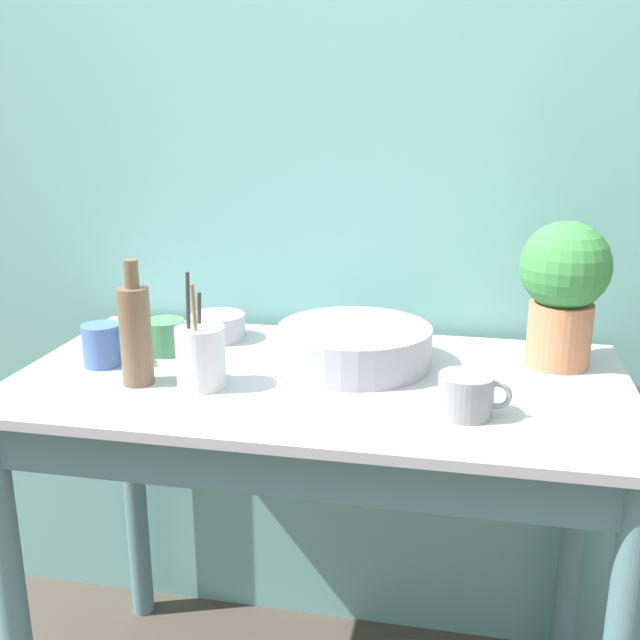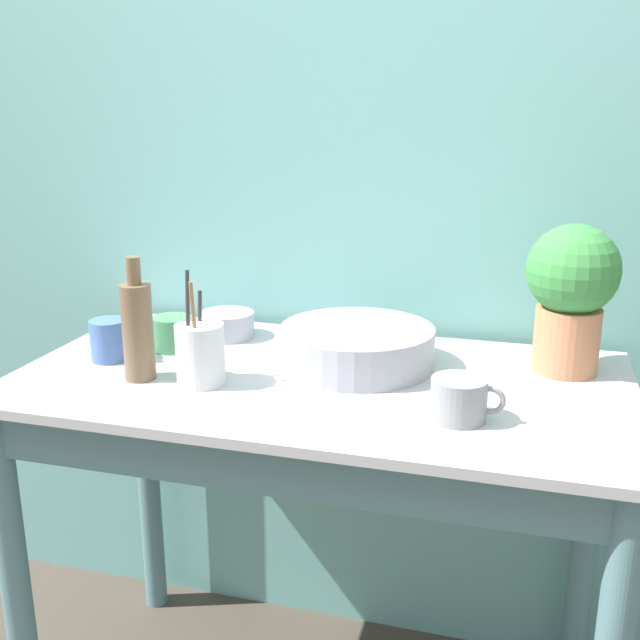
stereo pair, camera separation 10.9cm
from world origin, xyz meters
TOP-DOWN VIEW (x-y plane):
  - wall_back at (0.00, 0.72)m, footprint 6.00×0.05m
  - counter_table at (0.00, 0.31)m, footprint 1.25×0.66m
  - potted_plant at (0.49, 0.50)m, footprint 0.19×0.19m
  - bowl_wash_large at (0.06, 0.41)m, footprint 0.33×0.33m
  - bottle_tall at (-0.35, 0.22)m, footprint 0.06×0.06m
  - mug_green at (-0.37, 0.41)m, footprint 0.12×0.09m
  - mug_blue at (-0.47, 0.30)m, footprint 0.12×0.08m
  - mug_grey at (0.30, 0.19)m, footprint 0.13×0.10m
  - bowl_small_steel at (-0.29, 0.53)m, footprint 0.13×0.13m
  - utensil_cup at (-0.22, 0.23)m, footprint 0.10×0.10m

SIDE VIEW (x-z plane):
  - counter_table at x=0.00m, z-range 0.25..1.12m
  - bowl_small_steel at x=-0.29m, z-range 0.87..0.93m
  - mug_grey at x=0.30m, z-range 0.87..0.94m
  - mug_green at x=-0.37m, z-range 0.87..0.94m
  - bowl_wash_large at x=0.06m, z-range 0.87..0.95m
  - mug_blue at x=-0.47m, z-range 0.87..0.96m
  - utensil_cup at x=-0.22m, z-range 0.81..1.05m
  - bottle_tall at x=-0.35m, z-range 0.85..1.10m
  - potted_plant at x=0.49m, z-range 0.89..1.20m
  - wall_back at x=0.00m, z-range 0.00..2.40m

